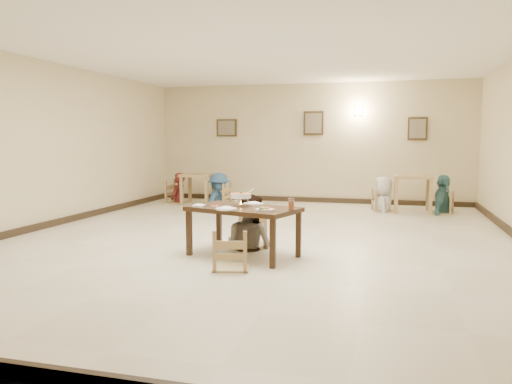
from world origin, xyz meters
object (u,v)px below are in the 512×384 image
(curry_warmer, at_px, (241,196))
(bg_table_left, at_px, (198,179))
(bg_chair_lr, at_px, (219,184))
(bg_diner_d, at_px, (444,175))
(chair_far, at_px, (249,212))
(main_table, at_px, (243,213))
(bg_diner_b, at_px, (219,173))
(bg_table_right, at_px, (413,182))
(bg_chair_rl, at_px, (383,191))
(bg_diner_a, at_px, (178,173))
(main_diner, at_px, (249,194))
(bg_diner_c, at_px, (383,177))
(bg_chair_rr, at_px, (443,193))
(drink_glass, at_px, (291,205))
(chair_near, at_px, (231,231))
(bg_chair_ll, at_px, (178,182))

(curry_warmer, xyz_separation_m, bg_table_left, (-2.63, 5.01, -0.22))
(bg_chair_lr, bearing_deg, bg_diner_d, 97.39)
(bg_diner_d, bearing_deg, chair_far, 161.52)
(main_table, relative_size, curry_warmer, 5.21)
(bg_table_left, relative_size, bg_diner_b, 0.51)
(bg_table_left, bearing_deg, curry_warmer, -62.26)
(bg_table_right, relative_size, bg_chair_rl, 0.92)
(bg_chair_lr, relative_size, bg_diner_a, 0.67)
(bg_table_right, bearing_deg, main_diner, -119.00)
(main_table, distance_m, bg_diner_a, 6.06)
(main_diner, height_order, bg_diner_d, bg_diner_d)
(chair_far, bearing_deg, bg_diner_c, 65.75)
(chair_far, xyz_separation_m, curry_warmer, (0.06, -0.60, 0.31))
(main_diner, bearing_deg, bg_diner_a, -36.24)
(chair_far, distance_m, bg_chair_rl, 4.74)
(bg_chair_rr, bearing_deg, curry_warmer, -18.35)
(bg_chair_rr, bearing_deg, bg_diner_a, -77.70)
(drink_glass, xyz_separation_m, bg_chair_lr, (-2.80, 5.12, -0.24))
(chair_far, xyz_separation_m, main_diner, (0.03, -0.12, 0.29))
(curry_warmer, height_order, bg_diner_a, bg_diner_a)
(main_table, xyz_separation_m, main_diner, (-0.07, 0.52, 0.21))
(main_table, xyz_separation_m, bg_chair_rr, (3.02, 4.99, -0.16))
(drink_glass, bearing_deg, bg_diner_d, 65.41)
(bg_chair_rl, height_order, bg_diner_d, bg_diner_d)
(main_table, relative_size, bg_diner_a, 1.07)
(bg_chair_rl, bearing_deg, chair_near, 148.75)
(chair_far, bearing_deg, curry_warmer, -85.76)
(chair_far, bearing_deg, bg_diner_b, 113.72)
(main_diner, xyz_separation_m, bg_chair_ll, (-3.17, 4.60, -0.27))
(chair_near, height_order, drink_glass, chair_near)
(main_table, relative_size, main_diner, 1.01)
(main_table, height_order, bg_table_left, bg_table_left)
(main_diner, bearing_deg, main_table, 116.78)
(main_diner, relative_size, bg_diner_c, 1.05)
(main_table, bearing_deg, chair_near, -69.29)
(main_diner, distance_m, drink_glass, 0.99)
(chair_far, height_order, bg_chair_rl, chair_far)
(main_diner, relative_size, bg_diner_a, 1.06)
(chair_near, relative_size, drink_glass, 6.27)
(chair_near, height_order, bg_table_left, chair_near)
(bg_diner_c, bearing_deg, main_diner, -29.19)
(main_diner, bearing_deg, bg_chair_ll, -36.24)
(curry_warmer, relative_size, bg_chair_lr, 0.30)
(bg_table_right, bearing_deg, chair_near, -112.62)
(main_diner, relative_size, bg_chair_ll, 1.49)
(curry_warmer, distance_m, drink_glass, 0.75)
(chair_near, distance_m, bg_diner_a, 6.66)
(bg_chair_rr, xyz_separation_m, bg_diner_b, (-5.14, 0.01, 0.34))
(chair_far, relative_size, bg_diner_d, 0.62)
(chair_near, xyz_separation_m, bg_chair_rr, (2.98, 5.67, -0.03))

